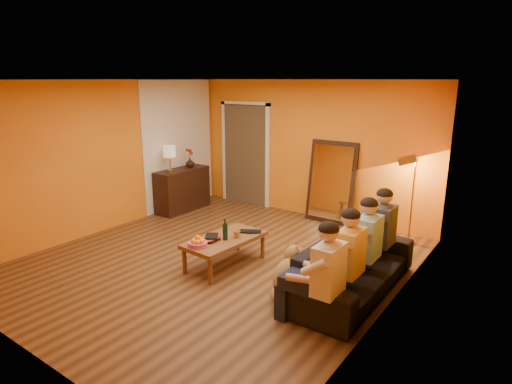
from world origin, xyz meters
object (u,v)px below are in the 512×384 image
Objects in this scene: person_mid_left at (350,260)px; vase at (190,163)px; table_lamp at (170,159)px; wine_bottle at (225,229)px; sofa at (353,267)px; person_mid_right at (368,246)px; person_far_right at (383,233)px; dog at (289,274)px; coffee_table at (225,252)px; sideboard at (182,190)px; floor_lamp at (412,201)px; mirror_frame at (331,182)px; person_far_left at (328,278)px; laptop at (250,233)px; tumbler at (237,234)px.

vase is (-4.37, 1.96, 0.33)m from person_mid_left.
table_lamp reaches higher than wine_bottle.
sofa is 1.81× the size of person_mid_right.
person_far_right reaches higher than vase.
person_mid_right reaches higher than dog.
coffee_table is 1.74× the size of dog.
vase is at bearing 172.08° from dog.
sofa is at bearing 12.72° from wine_bottle.
dog is (1.28, -0.35, 0.14)m from coffee_table.
person_mid_left is 0.55m from person_mid_right.
wine_bottle is (0.05, -0.05, 0.37)m from coffee_table.
wine_bottle is (2.49, -1.65, 0.15)m from sideboard.
person_mid_right is at bearing -93.87° from floor_lamp.
table_lamp is at bearing 178.75° from dog.
wine_bottle reaches higher than sofa.
person_mid_right is 1.00× the size of person_far_right.
floor_lamp reaches higher than person_mid_left.
dog is (0.93, -3.04, -0.41)m from mirror_frame.
person_mid_right is (0.65, 0.80, 0.26)m from dog.
person_mid_left is at bearing -90.00° from person_far_right.
floor_lamp is (4.34, 0.80, 0.29)m from sideboard.
table_lamp is (-2.79, -1.38, 0.34)m from mirror_frame.
person_far_left is 2.03m from laptop.
sideboard is at bearing 123.29° from laptop.
laptop is (-1.75, 0.45, -0.18)m from person_mid_left.
mirror_frame reaches higher than dog.
person_mid_left and person_mid_right have the same top height.
person_far_left is at bearing -14.72° from coffee_table.
tumbler reaches higher than laptop.
sideboard is 11.17× the size of tumbler.
laptop is at bearing 75.38° from tumbler.
person_mid_right is at bearing -54.75° from mirror_frame.
laptop is at bearing 170.19° from dog.
person_far_right is at bearing -46.86° from mirror_frame.
floor_lamp is at bearing 91.22° from person_far_right.
table_lamp is (0.00, -0.30, 0.68)m from sideboard.
floor_lamp is at bearing 90.69° from person_mid_left.
table_lamp is 1.54× the size of laptop.
person_mid_right is at bearing 10.18° from tumbler.
dog reaches higher than sofa.
person_mid_right reaches higher than laptop.
coffee_table is at bearing 176.90° from person_mid_left.
table_lamp is at bearing 155.89° from person_far_left.
coffee_table is at bearing -167.01° from person_mid_right.
person_far_right reaches higher than sideboard.
table_lamp is 4.48m from person_mid_right.
floor_lamp is 2.91m from tumbler.
laptop is at bearing 72.00° from wine_bottle.
wine_bottle is (-1.23, 0.30, 0.22)m from dog.
sideboard is 2.93m from coffee_table.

